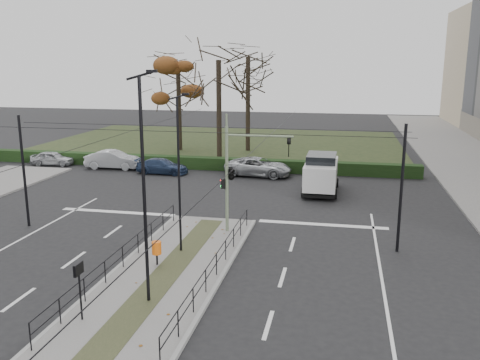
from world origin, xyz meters
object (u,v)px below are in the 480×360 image
object	(u,v)px
info_panel	(79,276)
bare_tree_center	(248,64)
parked_car_fourth	(258,167)
litter_bin	(157,248)
traffic_light	(233,171)
parked_car_first	(52,158)
white_van	(321,173)
streetlamp_median_near	(144,189)
rust_tree	(178,71)
parked_car_second	(113,160)
streetlamp_median_far	(179,173)
parked_car_third	(162,166)
bare_tree_near	(219,68)

from	to	relation	value
info_panel	bare_tree_center	xyz separation A→B (m)	(-0.91, 35.03, 6.81)
info_panel	parked_car_fourth	world-z (taller)	info_panel
litter_bin	traffic_light	bearing A→B (deg)	66.06
parked_car_first	white_van	size ratio (longest dim) A/B	0.71
streetlamp_median_near	bare_tree_center	bearing A→B (deg)	94.51
parked_car_fourth	rust_tree	distance (m)	15.70
traffic_light	litter_bin	distance (m)	6.03
litter_bin	parked_car_first	bearing A→B (deg)	130.80
traffic_light	white_van	xyz separation A→B (m)	(4.01, 9.67, -1.92)
white_van	rust_tree	size ratio (longest dim) A/B	0.50
parked_car_first	info_panel	bearing A→B (deg)	-152.99
white_van	info_panel	bearing A→B (deg)	-109.58
parked_car_second	info_panel	bearing A→B (deg)	-159.37
info_panel	streetlamp_median_far	world-z (taller)	streetlamp_median_far
info_panel	streetlamp_median_near	world-z (taller)	streetlamp_median_near
streetlamp_median_near	parked_car_third	xyz separation A→B (m)	(-7.35, 21.53, -3.74)
info_panel	parked_car_third	xyz separation A→B (m)	(-5.63, 23.30, -1.13)
bare_tree_center	streetlamp_median_far	bearing A→B (deg)	-85.54
streetlamp_median_near	bare_tree_center	xyz separation A→B (m)	(-2.62, 33.26, 4.20)
parked_car_first	rust_tree	bearing A→B (deg)	-47.71
parked_car_second	parked_car_fourth	distance (m)	12.33
rust_tree	bare_tree_center	distance (m)	6.88
traffic_light	parked_car_second	bearing A→B (deg)	133.13
streetlamp_median_near	info_panel	bearing A→B (deg)	-134.07
streetlamp_median_far	parked_car_second	size ratio (longest dim) A/B	1.56
white_van	traffic_light	bearing A→B (deg)	-112.52
traffic_light	bare_tree_near	world-z (taller)	bare_tree_near
rust_tree	streetlamp_median_far	bearing A→B (deg)	-71.75
traffic_light	bare_tree_center	world-z (taller)	bare_tree_center
parked_car_fourth	white_van	distance (m)	6.62
streetlamp_median_near	white_van	distance (m)	19.03
streetlamp_median_far	parked_car_third	world-z (taller)	streetlamp_median_far
traffic_light	parked_car_second	xyz separation A→B (m)	(-13.35, 14.25, -2.53)
parked_car_first	parked_car_second	world-z (taller)	parked_car_second
streetlamp_median_far	rust_tree	distance (m)	28.98
white_van	parked_car_fourth	bearing A→B (deg)	139.83
bare_tree_near	streetlamp_median_far	bearing A→B (deg)	-80.82
parked_car_third	parked_car_first	bearing A→B (deg)	83.93
parked_car_second	bare_tree_center	xyz separation A→B (m)	(9.41, 10.66, 7.78)
streetlamp_median_near	bare_tree_near	size ratio (longest dim) A/B	0.71
info_panel	bare_tree_near	distance (m)	29.18
streetlamp_median_far	white_van	world-z (taller)	streetlamp_median_far
info_panel	streetlamp_median_near	distance (m)	3.59
streetlamp_median_near	streetlamp_median_far	size ratio (longest dim) A/B	1.15
streetlamp_median_near	parked_car_first	distance (m)	29.21
bare_tree_center	bare_tree_near	world-z (taller)	bare_tree_center
traffic_light	parked_car_fourth	distance (m)	14.19
streetlamp_median_far	parked_car_first	xyz separation A→B (m)	(-17.39, 17.76, -3.19)
parked_car_second	white_van	bearing A→B (deg)	-107.08
rust_tree	parked_car_fourth	bearing A→B (deg)	-46.06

